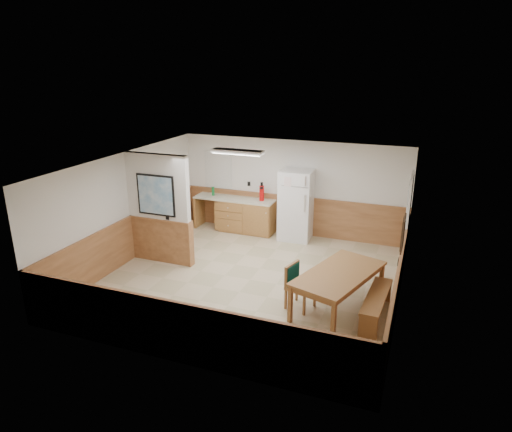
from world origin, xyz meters
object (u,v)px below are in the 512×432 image
at_px(dining_chair, 297,282).
at_px(fire_extinguisher, 262,193).
at_px(dining_table, 339,277).
at_px(dining_bench, 376,300).
at_px(soap_bottle, 213,191).
at_px(refrigerator, 296,205).

xyz_separation_m(dining_chair, fire_extinguisher, (-1.95, 3.44, 0.62)).
xyz_separation_m(dining_table, dining_bench, (0.70, -0.06, -0.32)).
xyz_separation_m(dining_table, fire_extinguisher, (-2.69, 3.27, 0.46)).
distance_m(dining_table, soap_bottle, 5.26).
distance_m(dining_bench, soap_bottle, 5.88).
relative_size(refrigerator, dining_table, 0.84).
relative_size(refrigerator, dining_bench, 1.19).
bearing_deg(soap_bottle, dining_chair, -45.67).
bearing_deg(soap_bottle, dining_bench, -34.70).
height_order(refrigerator, soap_bottle, refrigerator).
bearing_deg(dining_table, dining_bench, 13.55).
xyz_separation_m(dining_bench, soap_bottle, (-4.80, 3.33, 0.68)).
height_order(dining_bench, dining_chair, dining_chair).
bearing_deg(fire_extinguisher, dining_bench, -31.05).
height_order(dining_table, fire_extinguisher, fire_extinguisher).
bearing_deg(dining_table, fire_extinguisher, 147.59).
xyz_separation_m(refrigerator, soap_bottle, (-2.38, 0.10, 0.11)).
relative_size(refrigerator, dining_chair, 2.14).
height_order(dining_bench, fire_extinguisher, fire_extinguisher).
distance_m(dining_table, dining_chair, 0.78).
distance_m(refrigerator, dining_table, 3.62).
distance_m(refrigerator, soap_bottle, 2.38).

